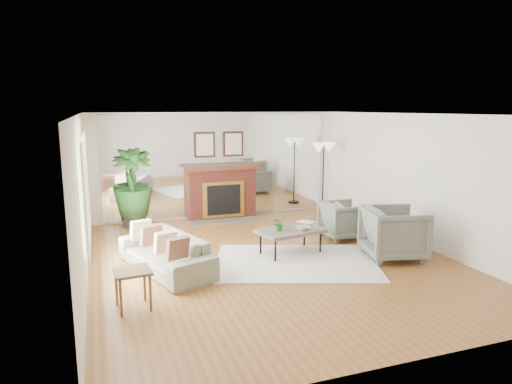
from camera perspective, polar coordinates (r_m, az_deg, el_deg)
name	(u,v)px	position (r m, az deg, el deg)	size (l,w,h in m)	color
ground	(271,260)	(8.02, 1.87, -8.46)	(7.00, 7.00, 0.00)	brown
wall_left	(83,201)	(7.20, -20.85, -1.05)	(0.02, 7.00, 2.50)	silver
wall_right	(418,180)	(9.21, 19.55, 1.43)	(0.02, 7.00, 2.50)	silver
wall_back	(219,165)	(11.00, -4.69, 3.39)	(6.00, 0.02, 2.50)	silver
mirror_panel	(219,165)	(10.98, -4.66, 3.37)	(5.40, 0.04, 2.40)	silver
window_panel	(85,190)	(7.58, -20.61, 0.28)	(0.04, 2.40, 1.50)	#B2E09E
fireplace	(222,191)	(10.86, -4.33, 0.15)	(1.85, 0.83, 2.05)	maroon
area_rug	(296,262)	(7.88, 4.98, -8.74)	(2.69, 1.92, 0.03)	beige
coffee_table	(291,231)	(8.20, 4.37, -4.94)	(1.27, 0.89, 0.47)	#675C51
sofa	(165,253)	(7.57, -11.26, -7.49)	(2.01, 0.78, 0.59)	gray
armchair_back	(343,220)	(9.40, 10.87, -3.45)	(0.79, 0.81, 0.74)	gray
armchair_front	(394,233)	(8.35, 16.85, -4.92)	(0.96, 0.99, 0.90)	gray
side_table	(132,276)	(6.25, -15.19, -10.11)	(0.51, 0.51, 0.53)	olive
potted_ficus	(133,186)	(10.33, -15.16, 0.75)	(0.85, 0.85, 1.73)	black
floor_lamp	(324,154)	(10.99, 8.46, 4.75)	(0.58, 0.32, 1.79)	black
tabletop_plant	(279,223)	(8.06, 2.86, -3.92)	(0.24, 0.21, 0.27)	#2F6324
fruit_bowl	(303,228)	(8.18, 5.85, -4.51)	(0.23, 0.23, 0.06)	olive
book	(302,223)	(8.60, 5.83, -3.89)	(0.22, 0.29, 0.02)	olive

